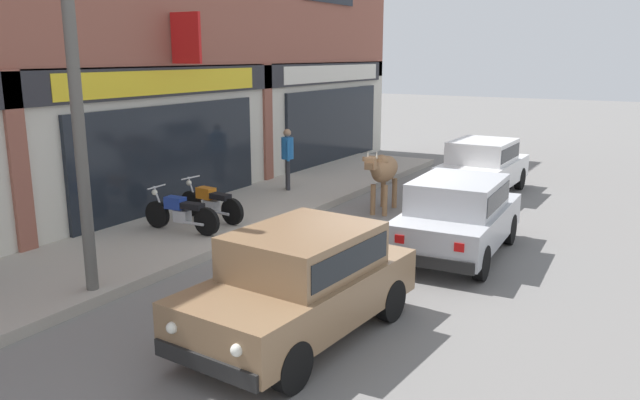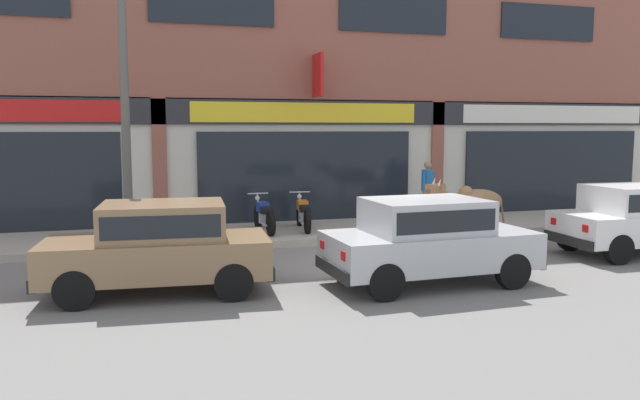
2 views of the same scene
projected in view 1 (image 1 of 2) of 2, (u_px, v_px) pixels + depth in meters
ground_plane at (371, 247)px, 12.14m from camera, size 90.00×90.00×0.00m
sidewalk at (223, 218)px, 13.91m from camera, size 19.00×2.92×0.17m
shop_building at (155, 12)px, 13.73m from camera, size 23.00×1.40×9.54m
cow at (383, 170)px, 14.58m from camera, size 2.14×0.75×1.61m
car_0 at (483, 164)px, 16.49m from camera, size 3.63×1.65×1.46m
car_1 at (302, 278)px, 8.09m from camera, size 3.70×1.85×1.46m
car_2 at (458, 213)px, 11.44m from camera, size 3.67×1.76×1.46m
motorcycle_0 at (181, 213)px, 12.47m from camera, size 0.52×1.81×0.88m
motorcycle_1 at (211, 203)px, 13.33m from camera, size 0.53×1.81×0.88m
pedestrian at (287, 152)px, 16.24m from camera, size 0.41×0.34×1.60m
utility_pole at (75, 87)px, 8.79m from camera, size 0.18×0.18×6.06m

